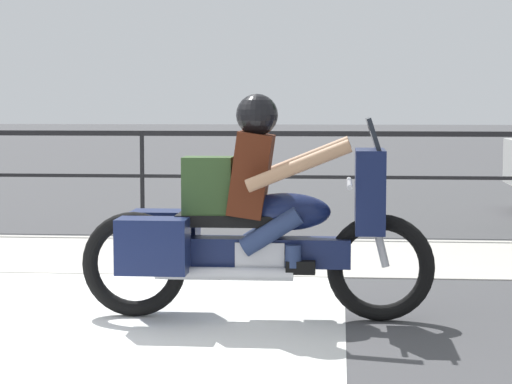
{
  "coord_description": "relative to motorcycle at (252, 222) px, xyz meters",
  "views": [
    {
      "loc": [
        2.31,
        -6.3,
        1.51
      ],
      "look_at": [
        1.69,
        1.04,
        0.84
      ],
      "focal_mm": 70.0,
      "sensor_mm": 36.0,
      "label": 1
    }
  ],
  "objects": [
    {
      "name": "fence_railing",
      "position": [
        -1.7,
        4.64,
        0.24
      ],
      "size": [
        36.0,
        0.05,
        1.18
      ],
      "color": "black",
      "rests_on": "ground"
    },
    {
      "name": "crosswalk_band",
      "position": [
        -1.13,
        -0.74,
        -0.68
      ],
      "size": [
        3.57,
        6.0,
        0.01
      ],
      "primitive_type": "cube",
      "color": "silver",
      "rests_on": "ground"
    },
    {
      "name": "sidewalk_band",
      "position": [
        -1.7,
        2.86,
        -0.68
      ],
      "size": [
        44.0,
        2.4,
        0.01
      ],
      "primitive_type": "cube",
      "color": "#B7B2A8",
      "rests_on": "ground"
    },
    {
      "name": "motorcycle",
      "position": [
        0.0,
        0.0,
        0.0
      ],
      "size": [
        2.47,
        0.76,
        1.57
      ],
      "rotation": [
        0.0,
        0.0,
        -0.02
      ],
      "color": "black",
      "rests_on": "ground"
    }
  ]
}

